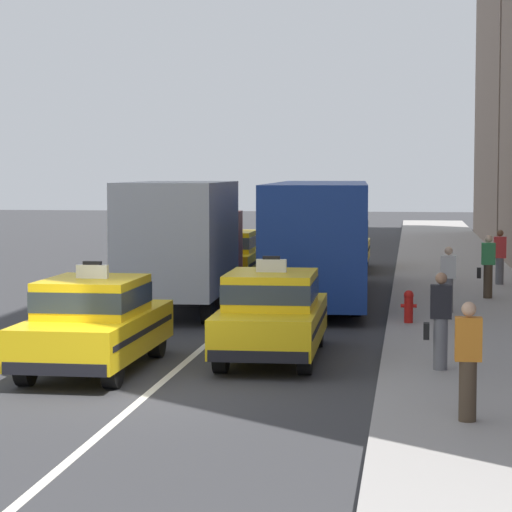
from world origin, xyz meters
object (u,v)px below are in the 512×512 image
Objects in this scene: taxi_right_nearest at (272,313)px; taxi_right_third at (343,245)px; box_truck_left_second at (184,241)px; pedestrian_trailing at (448,279)px; bus_right_second at (320,234)px; taxi_left_third at (228,256)px; pedestrian_far_corner at (488,266)px; fire_hydrant at (409,305)px; pedestrian_near_crosswalk at (440,321)px; pedestrian_mid_block at (468,361)px; pedestrian_by_storefront at (500,257)px; taxi_left_nearest at (95,322)px.

taxi_right_nearest is 1.00× the size of taxi_right_third.
box_truck_left_second reaches higher than taxi_right_nearest.
pedestrian_trailing is (3.46, 6.33, 0.07)m from taxi_right_nearest.
pedestrian_trailing is at bearing -75.52° from taxi_right_third.
taxi_right_nearest is at bearing -90.65° from bus_right_second.
taxi_left_third is 2.89× the size of pedestrian_trailing.
taxi_right_nearest reaches higher than pedestrian_far_corner.
fire_hydrant is (-2.07, -5.16, -0.45)m from pedestrian_far_corner.
taxi_right_nearest is 3.41m from pedestrian_near_crosswalk.
pedestrian_mid_block is (0.28, -3.90, -0.01)m from pedestrian_near_crosswalk.
pedestrian_trailing is 2.21m from fire_hydrant.
box_truck_left_second reaches higher than pedestrian_near_crosswalk.
pedestrian_by_storefront reaches higher than pedestrian_trailing.
taxi_left_third is 5.18m from bus_right_second.
taxi_left_third is at bearing 89.94° from box_truck_left_second.
taxi_right_third is (0.05, 9.36, -0.94)m from bus_right_second.
fire_hydrant is at bearing -80.87° from taxi_right_third.
pedestrian_mid_block is at bearing -77.92° from bus_right_second.
pedestrian_by_storefront is (8.31, -0.48, 0.10)m from taxi_left_third.
box_truck_left_second reaches higher than pedestrian_mid_block.
taxi_left_third is 14.06m from taxi_right_nearest.
taxi_left_third is 16.39m from pedestrian_near_crosswalk.
taxi_left_nearest is at bearing -88.98° from box_truck_left_second.
box_truck_left_second reaches higher than taxi_left_nearest.
pedestrian_by_storefront reaches higher than fire_hydrant.
taxi_left_nearest is 2.79× the size of pedestrian_by_storefront.
fire_hydrant is (-0.54, 5.83, -0.44)m from pedestrian_near_crosswalk.
box_truck_left_second is (-0.15, 8.55, 0.90)m from taxi_left_nearest.
pedestrian_near_crosswalk is 1.02× the size of pedestrian_mid_block.
pedestrian_near_crosswalk is (6.17, -15.18, 0.11)m from taxi_left_third.
taxi_right_third reaches higher than pedestrian_trailing.
pedestrian_far_corner is at bearing -65.14° from taxi_right_third.
fire_hydrant is (2.42, -5.40, -1.27)m from bus_right_second.
bus_right_second is at bearing 134.38° from pedestrian_trailing.
bus_right_second is at bearing -145.74° from pedestrian_by_storefront.
pedestrian_far_corner is (1.54, 10.99, 0.01)m from pedestrian_near_crosswalk.
pedestrian_near_crosswalk is 0.99× the size of pedestrian_far_corner.
box_truck_left_second is 4.16× the size of pedestrian_far_corner.
fire_hydrant is at bearing -115.29° from pedestrian_trailing.
fire_hydrant is (2.37, -14.75, -0.33)m from taxi_right_third.
fire_hydrant is (5.63, -9.35, -0.33)m from taxi_left_third.
box_truck_left_second is 6.65m from pedestrian_trailing.
taxi_right_third is 2.89× the size of pedestrian_trailing.
bus_right_second is at bearing 89.35° from taxi_right_nearest.
taxi_left_nearest is 2.74× the size of pedestrian_near_crosswalk.
bus_right_second is 6.05m from fire_hydrant.
bus_right_second is 6.23m from pedestrian_by_storefront.
taxi_left_third is at bearing 176.71° from pedestrian_by_storefront.
taxi_right_third is 2.74× the size of pedestrian_near_crosswalk.
taxi_left_nearest is at bearing -151.33° from taxi_right_nearest.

